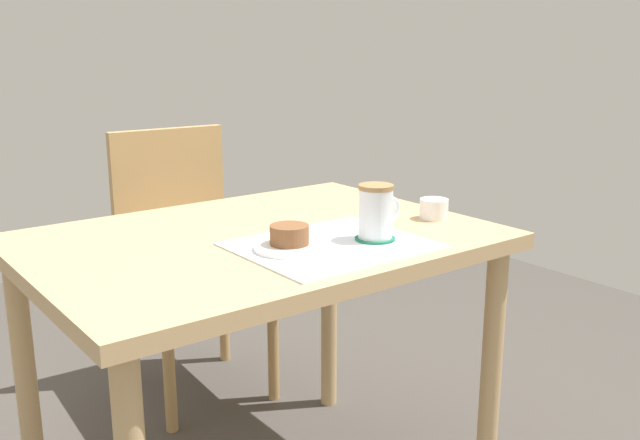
# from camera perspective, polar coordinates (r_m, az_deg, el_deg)

# --- Properties ---
(dining_table) EXTENTS (1.02, 0.75, 0.71)m
(dining_table) POSITION_cam_1_polar(r_m,az_deg,el_deg) (1.65, -4.89, -4.12)
(dining_table) COLOR tan
(dining_table) RESTS_ON ground_plane
(wooden_chair) EXTENTS (0.44, 0.44, 0.86)m
(wooden_chair) POSITION_cam_1_polar(r_m,az_deg,el_deg) (2.36, -10.66, -2.24)
(wooden_chair) COLOR tan
(wooden_chair) RESTS_ON ground_plane
(placemat) EXTENTS (0.39, 0.33, 0.00)m
(placemat) POSITION_cam_1_polar(r_m,az_deg,el_deg) (1.52, 0.91, -2.05)
(placemat) COLOR white
(placemat) RESTS_ON dining_table
(pastry_plate) EXTENTS (0.15, 0.15, 0.01)m
(pastry_plate) POSITION_cam_1_polar(r_m,az_deg,el_deg) (1.49, -2.46, -2.16)
(pastry_plate) COLOR white
(pastry_plate) RESTS_ON placemat
(pastry) EXTENTS (0.08, 0.08, 0.04)m
(pastry) POSITION_cam_1_polar(r_m,az_deg,el_deg) (1.48, -2.47, -1.18)
(pastry) COLOR brown
(pastry) RESTS_ON pastry_plate
(coffee_coaster) EXTENTS (0.09, 0.09, 0.00)m
(coffee_coaster) POSITION_cam_1_polar(r_m,az_deg,el_deg) (1.56, 4.42, -1.48)
(coffee_coaster) COLOR #196B4C
(coffee_coaster) RESTS_ON placemat
(coffee_mug) EXTENTS (0.11, 0.08, 0.12)m
(coffee_mug) POSITION_cam_1_polar(r_m,az_deg,el_deg) (1.55, 4.53, 0.71)
(coffee_mug) COLOR white
(coffee_mug) RESTS_ON coffee_coaster
(sugar_bowl) EXTENTS (0.07, 0.07, 0.05)m
(sugar_bowl) POSITION_cam_1_polar(r_m,az_deg,el_deg) (1.77, 9.10, 0.88)
(sugar_bowl) COLOR white
(sugar_bowl) RESTS_ON dining_table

